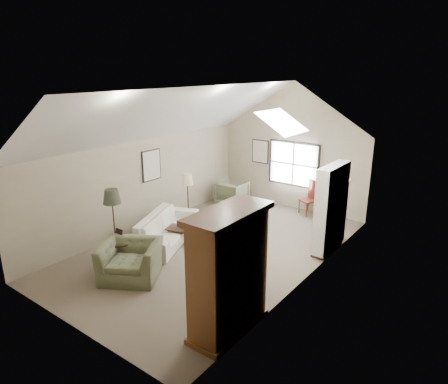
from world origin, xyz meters
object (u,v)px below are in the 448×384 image
Objects in this scene: armoire at (229,272)px; coffee_table at (182,235)px; armchair_far at (232,193)px; side_table at (120,253)px; sofa at (166,228)px; side_chair at (308,198)px; armchair_near at (130,261)px.

armoire is 2.78× the size of coffee_table.
side_table is (0.42, -5.00, -0.09)m from armchair_far.
armoire is at bearing -142.61° from sofa.
coffee_table is 4.26m from side_chair.
sofa is at bearing 149.97° from armoire.
armchair_near is 6.07m from side_chair.
sofa is (-3.45, 2.00, -0.73)m from armoire.
armoire is at bearing -6.74° from side_table.
armchair_near is at bearing 178.62° from sofa.
armchair_near reaches higher than sofa.
side_table is (-0.27, -1.80, 0.11)m from coffee_table.
armchair_near reaches higher than coffee_table.
armchair_near is 5.31m from armchair_far.
armoire is at bearing 122.00° from armchair_far.
armoire is at bearing -52.26° from side_chair.
armchair_near is at bearing -80.62° from coffee_table.
armoire reaches higher than side_chair.
side_table is at bearing 91.84° from armchair_far.
armchair_near reaches higher than side_table.
sofa is 2.36× the size of side_chair.
side_table is (0.10, -1.60, -0.05)m from sofa.
armchair_near is at bearing 98.15° from armchair_far.
sofa is 3.99× the size of side_table.
armoire is 6.62m from armchair_far.
armchair_near is 1.40× the size of armchair_far.
armchair_near is at bearing -78.03° from side_chair.
sofa is 1.95m from armchair_near.
side_chair is at bearing 71.08° from side_table.
side_chair is (-1.40, 6.10, -0.57)m from armoire.
armchair_far is 3.28m from coffee_table.
armchair_near is 1.16× the size of side_chair.
coffee_table is 1.82m from side_table.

